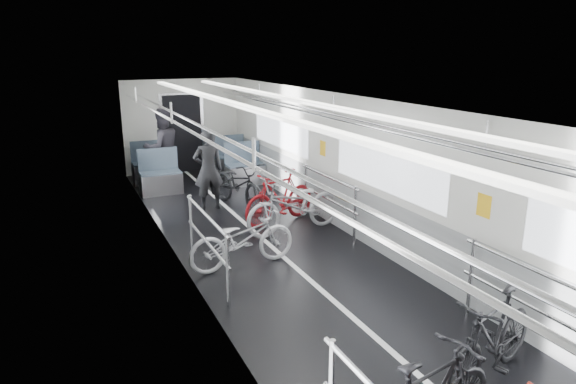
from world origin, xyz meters
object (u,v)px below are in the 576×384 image
bike_right_far (280,197)px  person_standing (208,170)px  bike_right_mid (295,205)px  bike_aisle (239,184)px  bike_left_far (242,239)px  bike_right_near (492,338)px  person_seated (162,148)px

bike_right_far → person_standing: bearing=-162.7°
bike_right_mid → bike_aisle: (-0.40, 1.86, -0.02)m
bike_left_far → bike_right_mid: bike_right_mid is taller
bike_left_far → bike_right_far: 2.09m
bike_left_far → person_standing: bearing=-11.4°
bike_left_far → bike_right_mid: bearing=-57.2°
bike_right_mid → bike_aisle: bearing=-175.5°
bike_right_mid → person_standing: size_ratio=1.16×
bike_left_far → bike_right_near: bearing=-165.3°
bike_right_near → bike_right_far: 5.21m
bike_left_far → bike_right_near: (1.25, -3.58, 0.03)m
bike_right_near → person_seated: (-1.37, 8.76, 0.45)m
bike_left_far → bike_right_mid: 1.70m
bike_right_far → person_standing: person_standing is taller
bike_right_mid → bike_right_far: 0.60m
bike_right_far → bike_aisle: bike_right_far is taller
bike_right_far → person_standing: (-0.96, 1.36, 0.32)m
bike_aisle → bike_right_near: bearing=-98.0°
bike_left_far → bike_right_near: size_ratio=1.07×
bike_right_far → bike_aisle: (-0.37, 1.26, -0.01)m
person_seated → bike_right_mid: bearing=97.6°
person_seated → bike_aisle: bearing=103.1°
bike_right_mid → person_standing: (-0.99, 1.96, 0.32)m
bike_right_mid → bike_left_far: bearing=-60.2°
bike_aisle → person_seated: size_ratio=1.00×
bike_left_far → bike_aisle: bike_aisle is taller
bike_right_far → person_seated: 3.85m
bike_left_far → person_seated: (-0.11, 5.18, 0.48)m
bike_left_far → person_seated: bearing=-3.4°
bike_left_far → bike_aisle: (0.95, 2.89, 0.05)m
bike_right_near → person_standing: person_standing is taller
bike_right_far → person_seated: bearing=-176.1°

